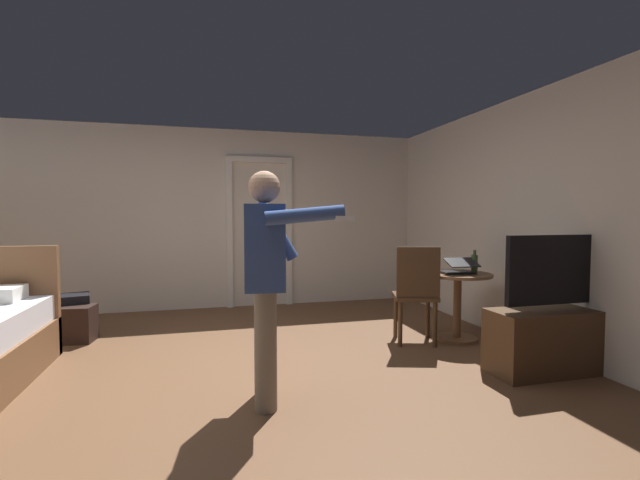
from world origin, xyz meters
name	(u,v)px	position (x,y,z in m)	size (l,w,h in m)	color
ground_plane	(212,382)	(0.00, 0.00, 0.00)	(6.71, 6.71, 0.00)	brown
wall_back	(207,219)	(0.00, 2.88, 1.25)	(6.34, 0.12, 2.50)	silver
wall_right	(548,220)	(3.11, 0.00, 1.25)	(0.12, 5.89, 2.50)	silver
doorway_frame	(260,221)	(0.72, 2.80, 1.22)	(0.93, 0.08, 2.13)	white
tv_flatscreen	(555,332)	(2.75, -0.49, 0.33)	(1.11, 0.40, 1.14)	#4C331E
side_table	(457,294)	(2.50, 0.54, 0.48)	(0.69, 0.69, 0.70)	brown
laptop	(458,269)	(2.46, 0.49, 0.75)	(0.33, 0.34, 0.17)	black
bottle_on_table	(474,264)	(2.64, 0.46, 0.80)	(0.06, 0.06, 0.24)	#3D5128
wooden_chair	(416,291)	(2.01, 0.51, 0.54)	(0.53, 0.53, 0.99)	#4C331E
person_blue_shirt	(267,269)	(0.37, -0.47, 0.93)	(0.68, 0.67, 1.60)	gray
suitcase_dark	(66,324)	(-1.42, 1.49, 0.18)	(0.53, 0.29, 0.37)	black
suitcase_small	(59,317)	(-1.54, 1.65, 0.23)	(0.58, 0.32, 0.46)	black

